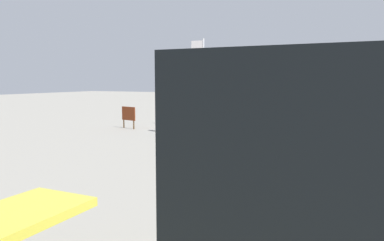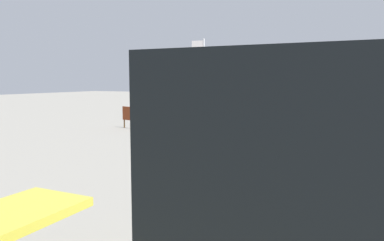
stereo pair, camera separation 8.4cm
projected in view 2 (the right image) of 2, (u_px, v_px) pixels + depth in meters
The scene contains 10 objects.
ground_plane at pixel (232, 128), 22.62m from camera, with size 120.00×120.00×0.00m, color gray.
luggage_cart at pixel (271, 120), 22.64m from camera, with size 1.98×1.41×0.67m.
suitcase_olive at pixel (282, 115), 22.57m from camera, with size 0.59×0.39×0.31m.
suitcase_tan at pixel (276, 115), 22.71m from camera, with size 0.52×0.38×0.32m.
worker_lead at pixel (206, 114), 20.97m from camera, with size 0.37×0.37×1.76m.
worker_trailing at pixel (163, 115), 20.84m from camera, with size 0.39×0.39×1.69m.
worker_supervisor at pixel (177, 116), 20.14m from camera, with size 0.45×0.45×1.69m.
flagpole at pixel (203, 78), 22.22m from camera, with size 0.84×0.10×5.38m.
signboard at pixel (129, 115), 22.48m from camera, with size 1.15×0.39×1.33m.
wooden_fence at pixel (251, 112), 27.69m from camera, with size 4.97×0.92×0.98m.
Camera 2 is at (-7.13, 21.42, 2.92)m, focal length 34.69 mm.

